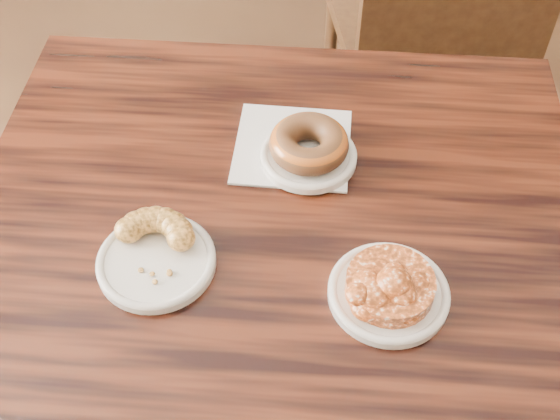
{
  "coord_description": "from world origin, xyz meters",
  "views": [
    {
      "loc": [
        -0.15,
        -0.78,
        1.52
      ],
      "look_at": [
        -0.16,
        -0.17,
        0.8
      ],
      "focal_mm": 45.0,
      "sensor_mm": 36.0,
      "label": 1
    }
  ],
  "objects_px": {
    "cafe_table": "(275,372)",
    "cruller_fragment": "(154,251)",
    "chair_far": "(424,21)",
    "glazed_donut": "(309,144)",
    "apple_fritter": "(391,283)"
  },
  "relations": [
    {
      "from": "cafe_table",
      "to": "cruller_fragment",
      "type": "bearing_deg",
      "value": -163.72
    },
    {
      "from": "chair_far",
      "to": "cruller_fragment",
      "type": "relative_size",
      "value": 7.03
    },
    {
      "from": "chair_far",
      "to": "glazed_donut",
      "type": "height_order",
      "value": "chair_far"
    },
    {
      "from": "chair_far",
      "to": "glazed_donut",
      "type": "xyz_separation_m",
      "value": [
        -0.32,
        -0.8,
        0.34
      ]
    },
    {
      "from": "apple_fritter",
      "to": "cafe_table",
      "type": "bearing_deg",
      "value": 152.02
    },
    {
      "from": "cafe_table",
      "to": "glazed_donut",
      "type": "height_order",
      "value": "glazed_donut"
    },
    {
      "from": "cafe_table",
      "to": "cruller_fragment",
      "type": "height_order",
      "value": "cruller_fragment"
    },
    {
      "from": "apple_fritter",
      "to": "cruller_fragment",
      "type": "relative_size",
      "value": 1.22
    },
    {
      "from": "cafe_table",
      "to": "glazed_donut",
      "type": "distance_m",
      "value": 0.45
    },
    {
      "from": "apple_fritter",
      "to": "glazed_donut",
      "type": "bearing_deg",
      "value": 112.84
    },
    {
      "from": "cruller_fragment",
      "to": "apple_fritter",
      "type": "bearing_deg",
      "value": -8.25
    },
    {
      "from": "glazed_donut",
      "to": "cruller_fragment",
      "type": "distance_m",
      "value": 0.29
    },
    {
      "from": "cafe_table",
      "to": "cruller_fragment",
      "type": "distance_m",
      "value": 0.44
    },
    {
      "from": "glazed_donut",
      "to": "apple_fritter",
      "type": "relative_size",
      "value": 0.77
    },
    {
      "from": "glazed_donut",
      "to": "apple_fritter",
      "type": "height_order",
      "value": "glazed_donut"
    }
  ]
}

